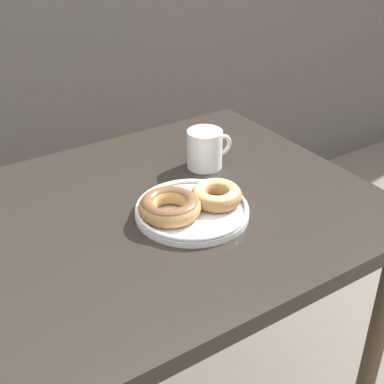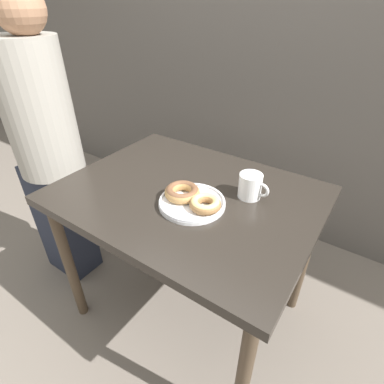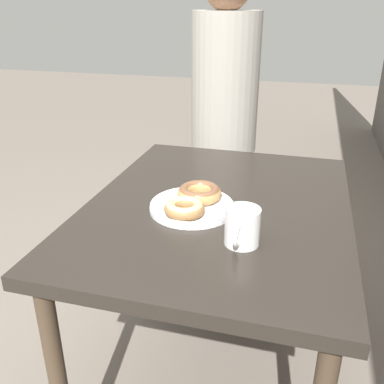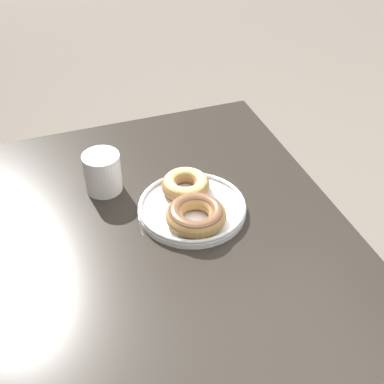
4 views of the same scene
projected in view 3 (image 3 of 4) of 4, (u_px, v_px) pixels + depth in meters
The scene contains 5 objects.
ground_plane at pixel (183, 374), 1.70m from camera, with size 14.00×14.00×0.00m, color #70665B.
dining_table at pixel (218, 227), 1.40m from camera, with size 1.05×0.81×0.77m.
donut_plate at pixel (193, 202), 1.31m from camera, with size 0.28×0.26×0.06m.
coffee_mug at pixel (242, 226), 1.11m from camera, with size 0.13×0.09×0.10m.
person_figure at pixel (224, 130), 2.05m from camera, with size 0.35×0.31×1.52m.
Camera 3 is at (1.21, 0.37, 1.36)m, focal length 40.00 mm.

